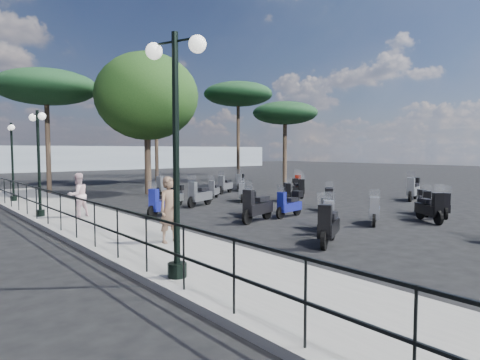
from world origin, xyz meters
TOP-DOWN VIEW (x-y plane):
  - ground at (0.00, 0.00)m, footprint 120.00×120.00m
  - sidewalk at (-6.50, 3.00)m, footprint 3.00×30.00m
  - railing at (-7.80, 2.80)m, footprint 0.04×26.04m
  - lamp_post_0 at (-7.52, -4.04)m, footprint 0.65×1.26m
  - lamp_post_1 at (-7.54, 5.42)m, footprint 0.36×1.10m
  - lamp_post_2 at (-7.29, 11.13)m, footprint 0.36×1.06m
  - woman at (-6.12, -1.32)m, footprint 0.64×0.45m
  - pedestrian_far at (-6.55, 4.38)m, footprint 0.87×0.75m
  - scooter_1 at (-2.72, -3.63)m, footprint 1.63×1.05m
  - scooter_2 at (-1.20, -2.35)m, footprint 1.26×1.24m
  - scooter_3 at (-1.03, 1.53)m, footprint 1.21×1.08m
  - scooter_4 at (-3.70, 3.40)m, footprint 1.66×0.90m
  - scooter_5 at (-1.97, 5.55)m, footprint 1.31×1.04m
  - scooter_7 at (0.93, -2.61)m, footprint 1.37×0.94m
  - scooter_8 at (-1.79, 0.28)m, footprint 1.82×0.84m
  - scooter_9 at (-1.08, 4.94)m, footprint 1.71×0.91m
  - scooter_10 at (1.18, 7.01)m, footprint 1.23×1.07m
  - scooter_13 at (2.29, 0.45)m, footprint 1.28×1.16m
  - scooter_14 at (-0.14, 0.32)m, footprint 1.56×0.58m
  - scooter_15 at (1.58, 5.25)m, footprint 1.06×1.25m
  - scooter_16 at (0.02, 9.93)m, footprint 1.68×0.83m
  - scooter_18 at (2.86, -3.52)m, footprint 1.08×1.48m
  - scooter_19 at (4.34, -2.53)m, footprint 1.31×1.07m
  - scooter_20 at (3.21, 3.76)m, footprint 1.09×1.22m
  - scooter_21 at (6.11, 5.80)m, footprint 1.37×1.35m
  - scooter_22 at (3.27, 8.82)m, footprint 1.52×0.95m
  - scooter_24 at (4.25, -3.33)m, footprint 1.31×0.97m
  - scooter_25 at (8.46, 0.20)m, footprint 1.79×0.88m
  - scooter_26 at (5.04, 4.73)m, footprint 0.99×1.45m
  - scooter_27 at (5.03, 9.63)m, footprint 1.33×1.27m
  - broadleaf_tree at (-0.40, 11.21)m, footprint 5.73×5.73m
  - pine_0 at (4.34, 19.09)m, footprint 6.52×6.52m
  - pine_1 at (10.51, 16.66)m, footprint 5.61×5.61m
  - pine_2 at (-4.45, 15.90)m, footprint 5.84×5.84m
  - pine_3 at (9.54, 10.28)m, footprint 4.48×4.48m
  - distant_hills at (0.00, 45.00)m, footprint 70.00×8.00m

SIDE VIEW (x-z plane):
  - ground at x=0.00m, z-range 0.00..0.00m
  - sidewalk at x=-6.50m, z-range 0.00..0.15m
  - scooter_24 at x=4.25m, z-range -0.19..1.03m
  - scooter_10 at x=1.18m, z-range -0.19..1.04m
  - scooter_7 at x=0.93m, z-range -0.19..1.06m
  - scooter_3 at x=-1.03m, z-range -0.15..1.04m
  - scooter_20 at x=3.21m, z-range -0.15..1.04m
  - scooter_15 at x=1.58m, z-range -0.15..1.05m
  - scooter_5 at x=-1.97m, z-range -0.15..1.07m
  - scooter_22 at x=3.27m, z-range -0.20..1.13m
  - scooter_19 at x=4.34m, z-range -0.15..1.08m
  - scooter_14 at x=-0.14m, z-range -0.15..1.10m
  - scooter_13 at x=2.29m, z-range -0.15..1.10m
  - scooter_18 at x=2.86m, z-range -0.21..1.16m
  - scooter_26 at x=5.04m, z-range -0.16..1.13m
  - scooter_16 at x=0.02m, z-range -0.21..1.18m
  - scooter_2 at x=-1.20m, z-range -0.16..1.13m
  - scooter_9 at x=-1.08m, z-range -0.22..1.22m
  - scooter_21 at x=6.11m, z-range -0.22..1.22m
  - scooter_1 at x=-2.72m, z-range -0.22..1.22m
  - scooter_27 at x=5.03m, z-range -0.16..1.17m
  - scooter_8 at x=-1.79m, z-range -0.23..1.26m
  - scooter_4 at x=-3.70m, z-range -0.17..1.22m
  - scooter_25 at x=8.46m, z-range -0.18..1.30m
  - railing at x=-7.80m, z-range 0.35..1.45m
  - pedestrian_far at x=-6.55m, z-range 0.15..1.70m
  - woman at x=-6.12m, z-range 0.15..1.83m
  - distant_hills at x=0.00m, z-range 0.00..3.00m
  - lamp_post_2 at x=-7.29m, z-range 0.40..4.01m
  - lamp_post_1 at x=-7.54m, z-range 0.41..4.16m
  - lamp_post_0 at x=-7.52m, z-range 0.46..4.91m
  - pine_3 at x=9.54m, z-range 2.10..7.93m
  - broadleaf_tree at x=-0.40m, z-range 1.52..9.45m
  - pine_2 at x=-4.45m, z-range 2.55..9.73m
  - pine_0 at x=4.34m, z-range 2.83..10.82m
  - pine_1 at x=10.51m, z-range 3.01..11.05m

